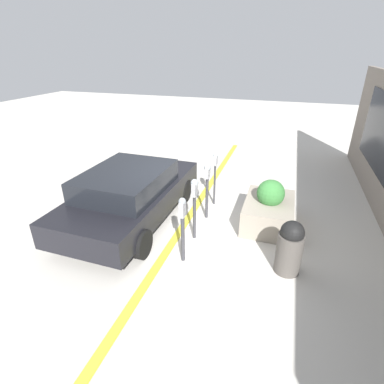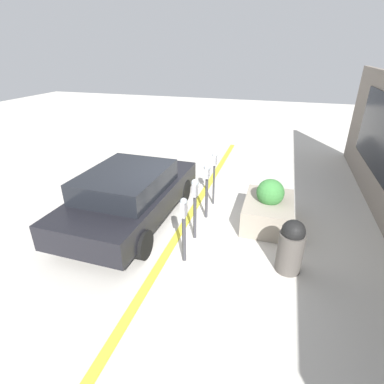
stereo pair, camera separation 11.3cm
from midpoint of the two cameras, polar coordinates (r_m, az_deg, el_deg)
The scene contains 9 objects.
ground_plane at distance 7.29m, azimuth -1.23°, elevation -6.24°, with size 40.00×40.00×0.00m, color beige.
curb_strip at distance 7.30m, azimuth -1.83°, elevation -6.01°, with size 13.59×0.16×0.04m.
parking_meter_nearest at distance 5.68m, azimuth -2.14°, elevation -5.64°, with size 0.17×0.14×1.40m.
parking_meter_second at distance 6.34m, azimuth 0.05°, elevation -1.19°, with size 0.19×0.16×1.43m.
parking_meter_middle at distance 7.16m, azimuth 2.41°, elevation 2.09°, with size 0.20×0.17×1.42m.
parking_meter_fourth at distance 7.83m, azimuth 3.86°, elevation 4.58°, with size 0.16×0.14×1.45m.
planter_box at distance 7.35m, azimuth 13.90°, elevation -3.08°, with size 1.60×1.12×1.16m.
parked_car_front at distance 7.31m, azimuth -12.14°, elevation -0.38°, with size 4.30×2.02×1.35m.
trash_bin at distance 5.92m, azimuth 17.79°, elevation -9.78°, with size 0.48×0.48×1.08m.
Camera 2 is at (-5.90, -1.88, 3.86)m, focal length 28.00 mm.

